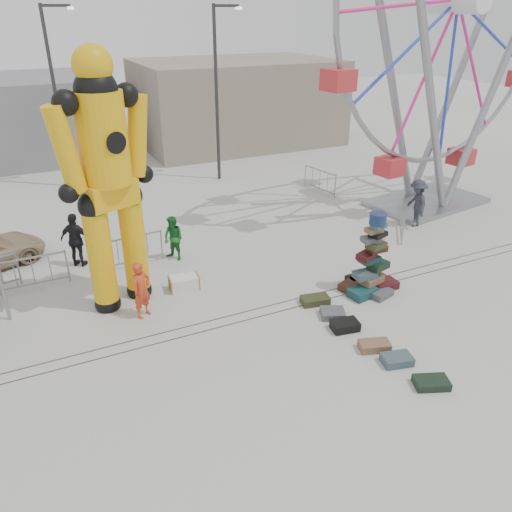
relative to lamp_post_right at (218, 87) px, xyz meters
name	(u,v)px	position (x,y,z in m)	size (l,w,h in m)	color
ground	(291,322)	(-3.09, -13.00, -4.48)	(90.00, 90.00, 0.00)	#9E9E99
track_line_near	(281,311)	(-3.09, -12.40, -4.48)	(40.00, 0.04, 0.01)	#47443F
track_line_far	(275,304)	(-3.09, -12.00, -4.48)	(40.00, 0.04, 0.01)	#47443F
building_right	(236,102)	(3.91, 7.00, -1.98)	(12.00, 8.00, 5.00)	gray
building_left	(12,118)	(-9.09, 9.00, -2.28)	(10.00, 8.00, 4.40)	gray
lamp_post_right	(218,87)	(0.00, 0.00, 0.00)	(1.41, 0.25, 8.00)	#2D2D30
lamp_post_left	(57,90)	(-7.00, 2.00, 0.00)	(1.41, 0.25, 8.00)	#2D2D30
suitcase_tower	(371,269)	(-0.07, -12.45, -3.78)	(1.79, 1.58, 2.52)	#174446
crash_test_dummy	(108,175)	(-7.02, -9.89, -0.65)	(2.86, 1.50, 7.28)	black
ferris_wheel	(454,30)	(6.86, -7.35, 2.56)	(12.22, 3.74, 14.30)	gray
steamer_trunk	(184,283)	(-5.20, -10.00, -4.27)	(0.89, 0.52, 0.42)	silver
row_case_0	(315,300)	(-1.99, -12.44, -4.38)	(0.82, 0.47, 0.21)	#35381C
row_case_1	(333,313)	(-1.91, -13.25, -4.39)	(0.66, 0.56, 0.19)	#525459
row_case_2	(345,325)	(-1.96, -13.94, -4.36)	(0.73, 0.48, 0.25)	black
row_case_3	(374,346)	(-1.80, -14.99, -4.37)	(0.77, 0.43, 0.22)	brown
row_case_4	(397,360)	(-1.64, -15.68, -4.37)	(0.73, 0.48, 0.22)	#41565D
row_case_5	(431,383)	(-1.47, -16.67, -4.39)	(0.78, 0.48, 0.19)	black
barricade_dummy_b	(33,273)	(-9.33, -8.00, -3.93)	(2.00, 0.10, 1.10)	gray
barricade_dummy_c	(133,251)	(-6.23, -7.78, -3.93)	(2.00, 0.10, 1.10)	gray
barricade_wheel_front	(402,221)	(3.59, -9.53, -3.93)	(2.00, 0.10, 1.10)	gray
barricade_wheel_back	(320,181)	(3.40, -3.98, -3.93)	(2.00, 0.10, 1.10)	gray
pedestrian_red	(142,290)	(-6.68, -10.95, -3.65)	(0.60, 0.40, 1.66)	red
pedestrian_green	(174,238)	(-4.85, -7.88, -3.71)	(0.75, 0.59, 1.55)	#1B6D27
pedestrian_black	(76,240)	(-7.88, -6.98, -3.55)	(1.09, 0.45, 1.86)	black
pedestrian_grey	(417,203)	(4.67, -9.06, -3.54)	(1.21, 0.70, 1.88)	#272934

